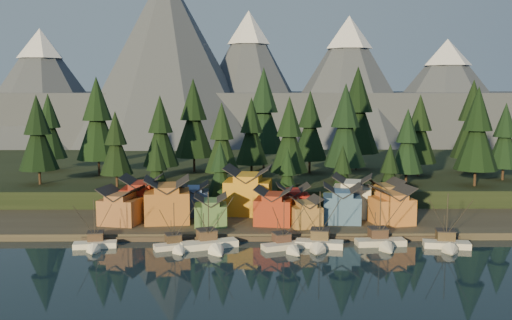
{
  "coord_description": "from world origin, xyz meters",
  "views": [
    {
      "loc": [
        -4.46,
        -102.56,
        32.09
      ],
      "look_at": [
        -3.04,
        30.0,
        15.41
      ],
      "focal_mm": 40.0,
      "sensor_mm": 36.0,
      "label": 1
    }
  ],
  "objects_px": {
    "boat_2": "(211,238)",
    "house_back_1": "(194,198)",
    "house_back_0": "(142,195)",
    "boat_6": "(448,237)",
    "boat_1": "(176,240)",
    "house_front_0": "(121,205)",
    "boat_5": "(382,235)",
    "boat_4": "(319,236)",
    "boat_0": "(94,238)",
    "house_front_1": "(167,198)",
    "boat_3": "(287,240)"
  },
  "relations": [
    {
      "from": "boat_0",
      "to": "boat_1",
      "type": "xyz_separation_m",
      "value": [
        16.57,
        -1.0,
        -0.15
      ]
    },
    {
      "from": "boat_1",
      "to": "house_back_1",
      "type": "relative_size",
      "value": 1.28
    },
    {
      "from": "boat_4",
      "to": "house_front_1",
      "type": "relative_size",
      "value": 1.14
    },
    {
      "from": "boat_1",
      "to": "boat_5",
      "type": "distance_m",
      "value": 41.81
    },
    {
      "from": "boat_3",
      "to": "house_front_0",
      "type": "relative_size",
      "value": 1.1
    },
    {
      "from": "boat_1",
      "to": "boat_4",
      "type": "height_order",
      "value": "boat_4"
    },
    {
      "from": "boat_1",
      "to": "house_front_1",
      "type": "bearing_deg",
      "value": 82.43
    },
    {
      "from": "boat_4",
      "to": "house_back_1",
      "type": "xyz_separation_m",
      "value": [
        -27.56,
        24.39,
        3.23
      ]
    },
    {
      "from": "house_front_1",
      "to": "house_back_0",
      "type": "bearing_deg",
      "value": 135.66
    },
    {
      "from": "boat_5",
      "to": "boat_1",
      "type": "bearing_deg",
      "value": 177.68
    },
    {
      "from": "boat_2",
      "to": "house_front_0",
      "type": "relative_size",
      "value": 1.27
    },
    {
      "from": "boat_0",
      "to": "house_front_0",
      "type": "height_order",
      "value": "house_front_0"
    },
    {
      "from": "boat_2",
      "to": "boat_1",
      "type": "bearing_deg",
      "value": 162.92
    },
    {
      "from": "boat_2",
      "to": "house_back_1",
      "type": "relative_size",
      "value": 1.56
    },
    {
      "from": "boat_1",
      "to": "house_front_0",
      "type": "height_order",
      "value": "house_front_0"
    },
    {
      "from": "boat_1",
      "to": "boat_6",
      "type": "relative_size",
      "value": 0.84
    },
    {
      "from": "boat_6",
      "to": "boat_4",
      "type": "bearing_deg",
      "value": -172.34
    },
    {
      "from": "boat_2",
      "to": "house_back_0",
      "type": "height_order",
      "value": "house_back_0"
    },
    {
      "from": "boat_1",
      "to": "house_front_0",
      "type": "distance_m",
      "value": 22.15
    },
    {
      "from": "boat_0",
      "to": "boat_5",
      "type": "distance_m",
      "value": 58.35
    },
    {
      "from": "boat_3",
      "to": "house_front_1",
      "type": "relative_size",
      "value": 0.99
    },
    {
      "from": "boat_5",
      "to": "house_back_1",
      "type": "bearing_deg",
      "value": 145.4
    },
    {
      "from": "boat_5",
      "to": "house_back_0",
      "type": "xyz_separation_m",
      "value": [
        -52.81,
        21.34,
        4.39
      ]
    },
    {
      "from": "boat_2",
      "to": "boat_4",
      "type": "distance_m",
      "value": 21.63
    },
    {
      "from": "boat_3",
      "to": "house_front_0",
      "type": "distance_m",
      "value": 40.52
    },
    {
      "from": "boat_2",
      "to": "house_front_1",
      "type": "relative_size",
      "value": 1.14
    },
    {
      "from": "boat_5",
      "to": "house_front_0",
      "type": "height_order",
      "value": "boat_5"
    },
    {
      "from": "house_front_1",
      "to": "house_back_0",
      "type": "height_order",
      "value": "house_front_1"
    },
    {
      "from": "boat_2",
      "to": "boat_3",
      "type": "bearing_deg",
      "value": -23.22
    },
    {
      "from": "boat_5",
      "to": "boat_6",
      "type": "relative_size",
      "value": 1.0
    },
    {
      "from": "house_front_1",
      "to": "house_back_1",
      "type": "height_order",
      "value": "house_front_1"
    },
    {
      "from": "house_back_1",
      "to": "boat_0",
      "type": "bearing_deg",
      "value": -131.14
    },
    {
      "from": "house_front_0",
      "to": "house_front_1",
      "type": "xyz_separation_m",
      "value": [
        10.31,
        1.76,
        1.04
      ]
    },
    {
      "from": "boat_5",
      "to": "boat_6",
      "type": "bearing_deg",
      "value": -12.51
    },
    {
      "from": "boat_5",
      "to": "house_front_1",
      "type": "height_order",
      "value": "house_front_1"
    },
    {
      "from": "boat_5",
      "to": "house_back_0",
      "type": "relative_size",
      "value": 1.23
    },
    {
      "from": "boat_1",
      "to": "boat_2",
      "type": "distance_m",
      "value": 7.06
    },
    {
      "from": "boat_2",
      "to": "boat_4",
      "type": "bearing_deg",
      "value": -19.69
    },
    {
      "from": "house_front_1",
      "to": "house_back_0",
      "type": "distance_m",
      "value": 8.53
    },
    {
      "from": "boat_4",
      "to": "house_front_0",
      "type": "bearing_deg",
      "value": 171.83
    },
    {
      "from": "boat_1",
      "to": "house_back_1",
      "type": "bearing_deg",
      "value": 66.58
    },
    {
      "from": "boat_3",
      "to": "boat_5",
      "type": "height_order",
      "value": "boat_5"
    },
    {
      "from": "house_front_0",
      "to": "house_back_1",
      "type": "relative_size",
      "value": 1.23
    },
    {
      "from": "house_back_1",
      "to": "house_front_1",
      "type": "bearing_deg",
      "value": -131.88
    },
    {
      "from": "boat_3",
      "to": "boat_4",
      "type": "xyz_separation_m",
      "value": [
        6.45,
        1.02,
        0.47
      ]
    },
    {
      "from": "boat_3",
      "to": "boat_4",
      "type": "height_order",
      "value": "boat_4"
    },
    {
      "from": "boat_2",
      "to": "house_front_1",
      "type": "xyz_separation_m",
      "value": [
        -11.3,
        17.56,
        4.64
      ]
    },
    {
      "from": "boat_4",
      "to": "boat_5",
      "type": "xyz_separation_m",
      "value": [
        13.1,
        1.1,
        -0.17
      ]
    },
    {
      "from": "boat_5",
      "to": "boat_0",
      "type": "bearing_deg",
      "value": 175.99
    },
    {
      "from": "house_back_0",
      "to": "boat_6",
      "type": "bearing_deg",
      "value": -19.49
    }
  ]
}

